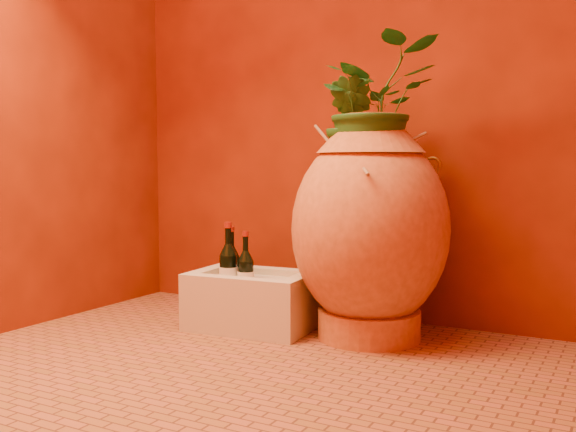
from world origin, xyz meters
The scene contains 11 objects.
floor centered at (0.00, 0.00, 0.00)m, with size 2.50×2.50×0.00m, color brown.
wall_back centered at (0.00, 1.00, 1.25)m, with size 2.50×0.02×2.50m, color #581705.
wall_left centered at (-1.25, 0.00, 1.25)m, with size 0.02×2.00×2.50m, color #581705.
amphora centered at (0.21, 0.65, 0.48)m, with size 0.78×0.78×0.96m.
stone_basin centered at (-0.32, 0.54, 0.12)m, with size 0.58×0.42×0.26m.
wine_bottle_a centered at (-0.43, 0.52, 0.26)m, with size 0.08×0.08×0.35m.
wine_bottle_b centered at (-0.34, 0.52, 0.25)m, with size 0.08×0.08×0.31m.
wine_bottle_c centered at (-0.45, 0.57, 0.25)m, with size 0.08×0.08×0.32m.
wall_tap centered at (0.40, 0.91, 0.70)m, with size 0.08×0.17×0.19m.
plant_main centered at (0.22, 0.66, 1.00)m, with size 0.50×0.43×0.55m, color #1C4F1C.
plant_side centered at (0.13, 0.60, 0.92)m, with size 0.21×0.17×0.38m, color #1C4F1C.
Camera 1 is at (1.21, -1.91, 0.75)m, focal length 40.00 mm.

